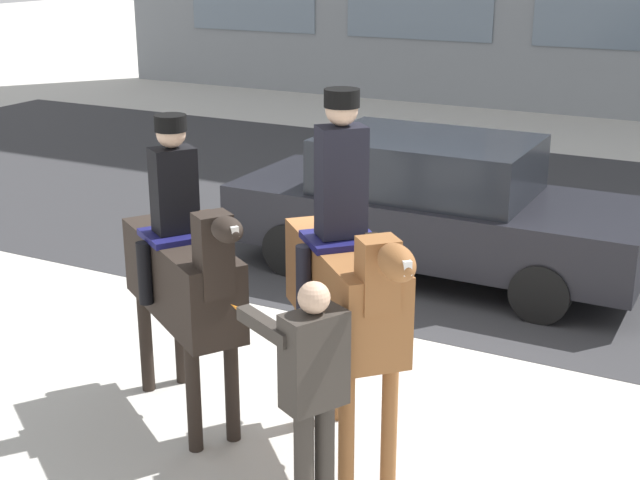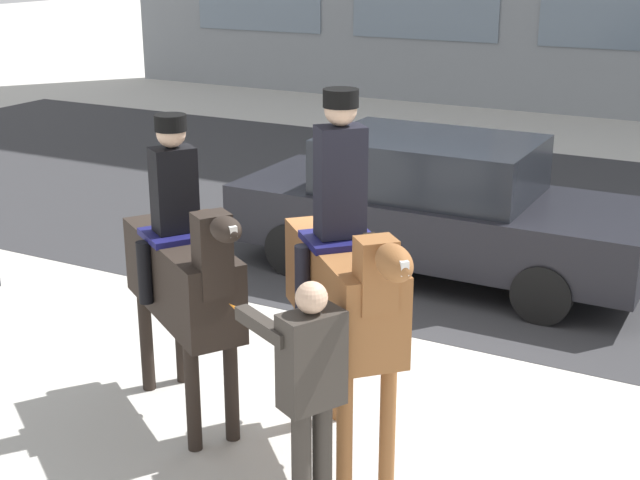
{
  "view_description": "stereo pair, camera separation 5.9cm",
  "coord_description": "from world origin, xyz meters",
  "px_view_note": "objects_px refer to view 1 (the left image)",
  "views": [
    {
      "loc": [
        3.27,
        -6.87,
        3.64
      ],
      "look_at": [
        0.2,
        -1.01,
        1.41
      ],
      "focal_mm": 50.0,
      "sensor_mm": 36.0,
      "label": 1
    },
    {
      "loc": [
        3.32,
        -6.84,
        3.64
      ],
      "look_at": [
        0.2,
        -1.01,
        1.41
      ],
      "focal_mm": 50.0,
      "sensor_mm": 36.0,
      "label": 2
    }
  ],
  "objects_px": {
    "mounted_horse_companion": "(345,280)",
    "pedestrian_bystander": "(312,387)",
    "mounted_horse_lead": "(183,270)",
    "street_car_near_lane": "(433,206)"
  },
  "relations": [
    {
      "from": "pedestrian_bystander",
      "to": "mounted_horse_lead",
      "type": "bearing_deg",
      "value": -0.18
    },
    {
      "from": "mounted_horse_companion",
      "to": "mounted_horse_lead",
      "type": "bearing_deg",
      "value": -134.81
    },
    {
      "from": "pedestrian_bystander",
      "to": "mounted_horse_companion",
      "type": "bearing_deg",
      "value": -50.86
    },
    {
      "from": "mounted_horse_companion",
      "to": "pedestrian_bystander",
      "type": "bearing_deg",
      "value": -33.46
    },
    {
      "from": "mounted_horse_lead",
      "to": "pedestrian_bystander",
      "type": "height_order",
      "value": "mounted_horse_lead"
    },
    {
      "from": "mounted_horse_lead",
      "to": "pedestrian_bystander",
      "type": "xyz_separation_m",
      "value": [
        1.54,
        -0.81,
        -0.24
      ]
    },
    {
      "from": "mounted_horse_lead",
      "to": "pedestrian_bystander",
      "type": "relative_size",
      "value": 1.42
    },
    {
      "from": "pedestrian_bystander",
      "to": "street_car_near_lane",
      "type": "height_order",
      "value": "pedestrian_bystander"
    },
    {
      "from": "mounted_horse_companion",
      "to": "street_car_near_lane",
      "type": "height_order",
      "value": "mounted_horse_companion"
    },
    {
      "from": "mounted_horse_companion",
      "to": "pedestrian_bystander",
      "type": "xyz_separation_m",
      "value": [
        0.17,
        -0.82,
        -0.4
      ]
    }
  ]
}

